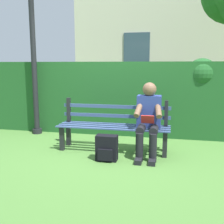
{
  "coord_description": "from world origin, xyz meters",
  "views": [
    {
      "loc": [
        -0.92,
        4.31,
        1.43
      ],
      "look_at": [
        0.0,
        0.1,
        0.68
      ],
      "focal_mm": 43.48,
      "sensor_mm": 36.0,
      "label": 1
    }
  ],
  "objects_px": {
    "person_seated": "(148,118)",
    "lamp_post": "(32,17)",
    "backpack": "(106,148)",
    "park_bench": "(114,126)"
  },
  "relations": [
    {
      "from": "backpack",
      "to": "lamp_post",
      "type": "relative_size",
      "value": 0.1
    },
    {
      "from": "backpack",
      "to": "lamp_post",
      "type": "height_order",
      "value": "lamp_post"
    },
    {
      "from": "person_seated",
      "to": "lamp_post",
      "type": "bearing_deg",
      "value": -20.77
    },
    {
      "from": "backpack",
      "to": "person_seated",
      "type": "bearing_deg",
      "value": -147.45
    },
    {
      "from": "person_seated",
      "to": "lamp_post",
      "type": "xyz_separation_m",
      "value": [
        2.41,
        -0.91,
        1.75
      ]
    },
    {
      "from": "park_bench",
      "to": "person_seated",
      "type": "height_order",
      "value": "person_seated"
    },
    {
      "from": "lamp_post",
      "to": "backpack",
      "type": "bearing_deg",
      "value": 144.61
    },
    {
      "from": "park_bench",
      "to": "backpack",
      "type": "height_order",
      "value": "park_bench"
    },
    {
      "from": "person_seated",
      "to": "lamp_post",
      "type": "relative_size",
      "value": 0.31
    },
    {
      "from": "park_bench",
      "to": "lamp_post",
      "type": "relative_size",
      "value": 0.5
    }
  ]
}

